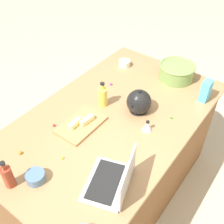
{
  "coord_description": "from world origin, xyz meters",
  "views": [
    {
      "loc": [
        1.13,
        0.85,
        2.22
      ],
      "look_at": [
        0.0,
        0.0,
        0.95
      ],
      "focal_mm": 43.69,
      "sensor_mm": 36.0,
      "label": 1
    }
  ],
  "objects_px": {
    "kettle": "(139,102)",
    "cutting_board": "(81,125)",
    "butter_stick_left": "(75,123)",
    "laptop": "(114,181)",
    "mixing_bowl_large": "(177,71)",
    "candy_bag": "(206,91)",
    "bottle_soy": "(8,176)",
    "bottle_oil": "(103,96)",
    "butter_stick_right": "(87,120)",
    "ramekin_small": "(124,63)",
    "kitchen_timer": "(147,126)",
    "ramekin_wide": "(36,177)"
  },
  "relations": [
    {
      "from": "kettle",
      "to": "cutting_board",
      "type": "height_order",
      "value": "kettle"
    },
    {
      "from": "cutting_board",
      "to": "butter_stick_right",
      "type": "bearing_deg",
      "value": 149.69
    },
    {
      "from": "mixing_bowl_large",
      "to": "candy_bag",
      "type": "relative_size",
      "value": 1.74
    },
    {
      "from": "bottle_oil",
      "to": "laptop",
      "type": "bearing_deg",
      "value": 43.11
    },
    {
      "from": "mixing_bowl_large",
      "to": "candy_bag",
      "type": "distance_m",
      "value": 0.33
    },
    {
      "from": "cutting_board",
      "to": "kitchen_timer",
      "type": "distance_m",
      "value": 0.45
    },
    {
      "from": "laptop",
      "to": "ramekin_wide",
      "type": "bearing_deg",
      "value": -57.99
    },
    {
      "from": "kettle",
      "to": "ramekin_small",
      "type": "relative_size",
      "value": 2.07
    },
    {
      "from": "kitchen_timer",
      "to": "candy_bag",
      "type": "bearing_deg",
      "value": 161.59
    },
    {
      "from": "cutting_board",
      "to": "butter_stick_left",
      "type": "bearing_deg",
      "value": -34.34
    },
    {
      "from": "cutting_board",
      "to": "candy_bag",
      "type": "relative_size",
      "value": 1.95
    },
    {
      "from": "candy_bag",
      "to": "butter_stick_left",
      "type": "bearing_deg",
      "value": -35.89
    },
    {
      "from": "bottle_oil",
      "to": "butter_stick_left",
      "type": "xyz_separation_m",
      "value": [
        0.3,
        -0.0,
        -0.04
      ]
    },
    {
      "from": "butter_stick_left",
      "to": "kettle",
      "type": "bearing_deg",
      "value": 147.79
    },
    {
      "from": "laptop",
      "to": "kettle",
      "type": "xyz_separation_m",
      "value": [
        -0.61,
        -0.23,
        0.03
      ]
    },
    {
      "from": "candy_bag",
      "to": "laptop",
      "type": "bearing_deg",
      "value": -5.53
    },
    {
      "from": "kitchen_timer",
      "to": "bottle_oil",
      "type": "bearing_deg",
      "value": -93.98
    },
    {
      "from": "bottle_soy",
      "to": "butter_stick_right",
      "type": "relative_size",
      "value": 1.78
    },
    {
      "from": "bottle_soy",
      "to": "ramekin_wide",
      "type": "distance_m",
      "value": 0.15
    },
    {
      "from": "butter_stick_left",
      "to": "kitchen_timer",
      "type": "relative_size",
      "value": 1.43
    },
    {
      "from": "cutting_board",
      "to": "ramekin_small",
      "type": "xyz_separation_m",
      "value": [
        -0.81,
        -0.2,
        0.02
      ]
    },
    {
      "from": "laptop",
      "to": "butter_stick_left",
      "type": "height_order",
      "value": "laptop"
    },
    {
      "from": "butter_stick_left",
      "to": "candy_bag",
      "type": "bearing_deg",
      "value": 144.11
    },
    {
      "from": "bottle_soy",
      "to": "ramekin_small",
      "type": "relative_size",
      "value": 1.9
    },
    {
      "from": "bottle_soy",
      "to": "kettle",
      "type": "height_order",
      "value": "bottle_soy"
    },
    {
      "from": "ramekin_small",
      "to": "mixing_bowl_large",
      "type": "bearing_deg",
      "value": 102.3
    },
    {
      "from": "laptop",
      "to": "candy_bag",
      "type": "height_order",
      "value": "laptop"
    },
    {
      "from": "butter_stick_left",
      "to": "ramekin_wide",
      "type": "bearing_deg",
      "value": 13.91
    },
    {
      "from": "bottle_soy",
      "to": "cutting_board",
      "type": "height_order",
      "value": "bottle_soy"
    },
    {
      "from": "kettle",
      "to": "butter_stick_left",
      "type": "distance_m",
      "value": 0.47
    },
    {
      "from": "butter_stick_left",
      "to": "ramekin_small",
      "type": "height_order",
      "value": "butter_stick_left"
    },
    {
      "from": "bottle_oil",
      "to": "kitchen_timer",
      "type": "relative_size",
      "value": 2.56
    },
    {
      "from": "candy_bag",
      "to": "ramekin_small",
      "type": "bearing_deg",
      "value": -92.49
    },
    {
      "from": "kettle",
      "to": "cutting_board",
      "type": "relative_size",
      "value": 0.64
    },
    {
      "from": "butter_stick_right",
      "to": "candy_bag",
      "type": "bearing_deg",
      "value": 143.77
    },
    {
      "from": "mixing_bowl_large",
      "to": "cutting_board",
      "type": "distance_m",
      "value": 0.94
    },
    {
      "from": "mixing_bowl_large",
      "to": "laptop",
      "type": "bearing_deg",
      "value": 10.04
    },
    {
      "from": "bottle_soy",
      "to": "candy_bag",
      "type": "xyz_separation_m",
      "value": [
        -1.36,
        0.56,
        0.01
      ]
    },
    {
      "from": "cutting_board",
      "to": "butter_stick_left",
      "type": "height_order",
      "value": "butter_stick_left"
    },
    {
      "from": "ramekin_wide",
      "to": "candy_bag",
      "type": "distance_m",
      "value": 1.34
    },
    {
      "from": "bottle_soy",
      "to": "cutting_board",
      "type": "relative_size",
      "value": 0.59
    },
    {
      "from": "candy_bag",
      "to": "kitchen_timer",
      "type": "bearing_deg",
      "value": -18.41
    },
    {
      "from": "cutting_board",
      "to": "butter_stick_left",
      "type": "relative_size",
      "value": 3.01
    },
    {
      "from": "laptop",
      "to": "bottle_soy",
      "type": "height_order",
      "value": "laptop"
    },
    {
      "from": "bottle_oil",
      "to": "cutting_board",
      "type": "relative_size",
      "value": 0.6
    },
    {
      "from": "candy_bag",
      "to": "butter_stick_right",
      "type": "bearing_deg",
      "value": -36.23
    },
    {
      "from": "laptop",
      "to": "ramekin_small",
      "type": "bearing_deg",
      "value": -147.9
    },
    {
      "from": "butter_stick_right",
      "to": "ramekin_small",
      "type": "relative_size",
      "value": 1.07
    },
    {
      "from": "bottle_soy",
      "to": "kettle",
      "type": "distance_m",
      "value": 0.98
    },
    {
      "from": "ramekin_small",
      "to": "candy_bag",
      "type": "height_order",
      "value": "candy_bag"
    }
  ]
}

